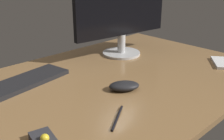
% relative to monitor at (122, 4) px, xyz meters
% --- Properties ---
extents(desk, '(1.40, 0.84, 0.02)m').
position_rel_monitor_xyz_m(desk, '(-0.32, -0.20, -0.25)').
color(desk, olive).
rests_on(desk, ground).
extents(monitor, '(0.50, 0.18, 0.44)m').
position_rel_monitor_xyz_m(monitor, '(0.00, 0.00, 0.00)').
color(monitor, beige).
rests_on(monitor, desk).
extents(keyboard, '(0.37, 0.18, 0.02)m').
position_rel_monitor_xyz_m(keyboard, '(-0.52, 0.00, -0.24)').
color(keyboard, black).
rests_on(keyboard, desk).
extents(computer_mouse, '(0.13, 0.12, 0.03)m').
position_rel_monitor_xyz_m(computer_mouse, '(-0.29, -0.29, -0.23)').
color(computer_mouse, black).
rests_on(computer_mouse, desk).
extents(pen, '(0.12, 0.08, 0.01)m').
position_rel_monitor_xyz_m(pen, '(-0.44, -0.41, -0.24)').
color(pen, black).
rests_on(pen, desk).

